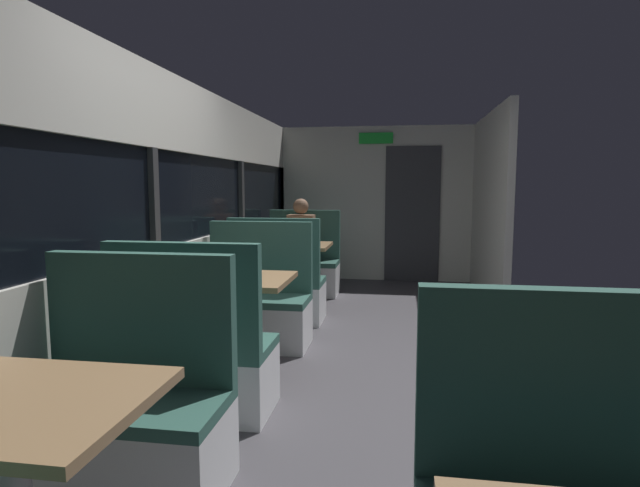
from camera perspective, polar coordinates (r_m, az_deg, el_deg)
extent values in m
cube|color=#423F44|center=(3.80, 2.97, -15.68)|extent=(3.30, 9.20, 0.02)
cube|color=beige|center=(4.05, -18.02, -7.38)|extent=(0.08, 8.40, 0.95)
cube|color=beige|center=(3.98, -18.81, 14.47)|extent=(0.08, 8.40, 0.60)
cube|color=black|center=(3.94, -18.58, 4.72)|extent=(0.03, 8.40, 0.75)
cube|color=#2D2D30|center=(3.93, -18.19, 4.73)|extent=(0.06, 0.08, 0.75)
cube|color=#2D2D30|center=(5.88, -8.86, 5.46)|extent=(0.06, 0.08, 0.75)
cube|color=#2D2D30|center=(7.91, -4.22, 5.77)|extent=(0.06, 0.08, 0.75)
cube|color=beige|center=(7.72, 6.22, 4.43)|extent=(2.90, 0.08, 2.30)
cube|color=#333338|center=(7.67, 10.31, 3.23)|extent=(0.80, 0.04, 2.00)
cube|color=green|center=(7.68, 6.29, 11.66)|extent=(0.50, 0.03, 0.16)
cube|color=beige|center=(6.60, 18.43, 3.79)|extent=(0.08, 2.40, 2.30)
cube|color=olive|center=(2.01, -31.49, -15.00)|extent=(0.90, 0.70, 0.04)
cube|color=silver|center=(2.71, -21.13, -20.91)|extent=(0.95, 0.50, 0.39)
cube|color=#2D564C|center=(2.62, -21.34, -16.52)|extent=(0.95, 0.50, 0.06)
cube|color=#2D564C|center=(2.68, -19.39, -7.90)|extent=(0.95, 0.08, 0.65)
cylinder|color=#9E9EA3|center=(3.98, -9.92, -9.27)|extent=(0.10, 0.10, 0.70)
cube|color=olive|center=(3.89, -10.02, -4.02)|extent=(0.90, 0.70, 0.04)
cube|color=silver|center=(3.44, -13.50, -14.63)|extent=(0.95, 0.50, 0.39)
cube|color=#2D564C|center=(3.37, -13.61, -11.05)|extent=(0.95, 0.50, 0.06)
cube|color=#2D564C|center=(3.09, -15.27, -5.87)|extent=(0.95, 0.08, 0.65)
cube|color=silver|center=(4.63, -7.23, -8.96)|extent=(0.95, 0.50, 0.39)
cube|color=#2D564C|center=(4.57, -7.27, -6.25)|extent=(0.95, 0.50, 0.06)
cube|color=#2D564C|center=(4.71, -6.63, -1.47)|extent=(0.95, 0.08, 0.65)
cylinder|color=#9E9EA3|center=(6.06, -3.20, -3.72)|extent=(0.10, 0.10, 0.70)
cube|color=olive|center=(6.00, -3.22, -0.25)|extent=(0.90, 0.70, 0.04)
cube|color=silver|center=(5.46, -4.64, -6.53)|extent=(0.95, 0.50, 0.39)
cube|color=#2D564C|center=(5.41, -4.66, -4.21)|extent=(0.95, 0.50, 0.06)
cube|color=#2D564C|center=(5.16, -5.24, -0.76)|extent=(0.95, 0.08, 0.65)
cube|color=silver|center=(6.72, -2.02, -4.04)|extent=(0.95, 0.50, 0.39)
cube|color=#2D564C|center=(6.69, -2.03, -2.14)|extent=(0.95, 0.50, 0.06)
cube|color=#2D564C|center=(6.85, -1.71, 1.06)|extent=(0.95, 0.08, 0.65)
cube|color=#2D564C|center=(1.88, 25.83, -14.35)|extent=(0.95, 0.08, 0.65)
cube|color=#26262D|center=(6.72, -2.02, -3.79)|extent=(0.30, 0.36, 0.45)
cube|color=#8C664C|center=(6.59, -2.12, 0.63)|extent=(0.34, 0.22, 0.60)
sphere|color=#8C664C|center=(6.55, -2.17, 4.18)|extent=(0.20, 0.20, 0.20)
cylinder|color=#8C664C|center=(6.46, -4.17, 0.67)|extent=(0.07, 0.28, 0.07)
cylinder|color=#8C664C|center=(6.38, -0.67, 0.62)|extent=(0.07, 0.28, 0.07)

